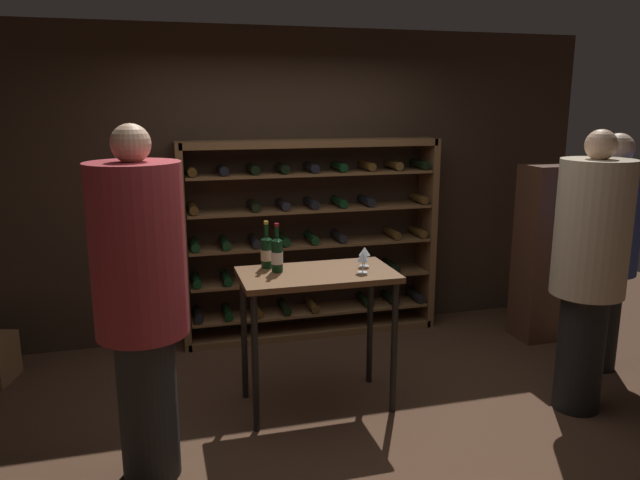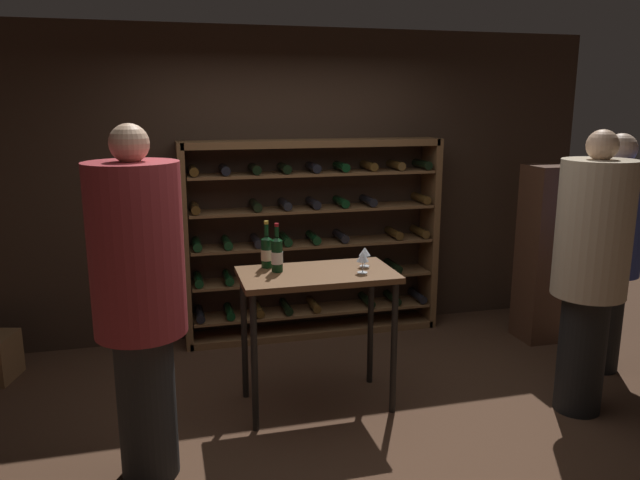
# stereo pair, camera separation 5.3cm
# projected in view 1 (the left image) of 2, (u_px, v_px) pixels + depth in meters

# --- Properties ---
(ground_plane) EXTENTS (9.51, 9.51, 0.00)m
(ground_plane) POSITION_uv_depth(u_px,v_px,m) (335.00, 417.00, 4.14)
(ground_plane) COLOR #472D1E
(back_wall) EXTENTS (5.89, 0.10, 2.73)m
(back_wall) POSITION_uv_depth(u_px,v_px,m) (280.00, 185.00, 5.49)
(back_wall) COLOR #332319
(back_wall) RESTS_ON ground
(wine_rack) EXTENTS (2.32, 0.32, 1.78)m
(wine_rack) POSITION_uv_depth(u_px,v_px,m) (310.00, 240.00, 5.46)
(wine_rack) COLOR brown
(wine_rack) RESTS_ON ground
(tasting_table) EXTENTS (1.05, 0.58, 0.97)m
(tasting_table) POSITION_uv_depth(u_px,v_px,m) (317.00, 291.00, 4.14)
(tasting_table) COLOR brown
(tasting_table) RESTS_ON ground
(person_bystander_red_print) EXTENTS (0.48, 0.48, 1.93)m
(person_bystander_red_print) POSITION_uv_depth(u_px,v_px,m) (589.00, 261.00, 4.04)
(person_bystander_red_print) COLOR black
(person_bystander_red_print) RESTS_ON ground
(person_host_in_suit) EXTENTS (0.44, 0.44, 1.87)m
(person_host_in_suit) POSITION_uv_depth(u_px,v_px,m) (608.00, 243.00, 4.71)
(person_host_in_suit) COLOR black
(person_host_in_suit) RESTS_ON ground
(person_guest_plum_blouse) EXTENTS (0.50, 0.50, 1.99)m
(person_guest_plum_blouse) POSITION_uv_depth(u_px,v_px,m) (141.00, 292.00, 3.27)
(person_guest_plum_blouse) COLOR #262626
(person_guest_plum_blouse) RESTS_ON ground
(display_cabinet) EXTENTS (0.44, 0.36, 1.57)m
(display_cabinet) POSITION_uv_depth(u_px,v_px,m) (545.00, 253.00, 5.41)
(display_cabinet) COLOR #4C2D1E
(display_cabinet) RESTS_ON ground
(wine_bottle_gold_foil) EXTENTS (0.08, 0.08, 0.33)m
(wine_bottle_gold_foil) POSITION_uv_depth(u_px,v_px,m) (267.00, 251.00, 4.20)
(wine_bottle_gold_foil) COLOR black
(wine_bottle_gold_foil) RESTS_ON tasting_table
(wine_bottle_green_slim) EXTENTS (0.08, 0.08, 0.33)m
(wine_bottle_green_slim) POSITION_uv_depth(u_px,v_px,m) (277.00, 254.00, 4.09)
(wine_bottle_green_slim) COLOR black
(wine_bottle_green_slim) RESTS_ON tasting_table
(wine_glass_stemmed_center) EXTENTS (0.08, 0.08, 0.15)m
(wine_glass_stemmed_center) POSITION_uv_depth(u_px,v_px,m) (363.00, 257.00, 4.07)
(wine_glass_stemmed_center) COLOR silver
(wine_glass_stemmed_center) RESTS_ON tasting_table
(wine_glass_stemmed_right) EXTENTS (0.08, 0.08, 0.14)m
(wine_glass_stemmed_right) POSITION_uv_depth(u_px,v_px,m) (365.00, 252.00, 4.23)
(wine_glass_stemmed_right) COLOR silver
(wine_glass_stemmed_right) RESTS_ON tasting_table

